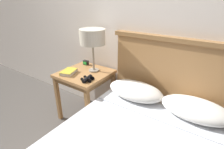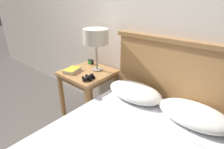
{
  "view_description": "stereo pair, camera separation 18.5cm",
  "coord_description": "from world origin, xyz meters",
  "px_view_note": "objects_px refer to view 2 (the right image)",
  "views": [
    {
      "loc": [
        0.9,
        -0.86,
        1.51
      ],
      "look_at": [
        -0.05,
        0.54,
        0.75
      ],
      "focal_mm": 28.0,
      "sensor_mm": 36.0,
      "label": 1
    },
    {
      "loc": [
        1.05,
        -0.74,
        1.51
      ],
      "look_at": [
        -0.05,
        0.54,
        0.75
      ],
      "focal_mm": 28.0,
      "sensor_mm": 36.0,
      "label": 2
    }
  ],
  "objects_px": {
    "book_on_nightstand": "(72,70)",
    "binoculars_pair": "(88,78)",
    "nightstand": "(88,77)",
    "alarm_clock": "(91,62)",
    "table_lamp": "(96,37)"
  },
  "relations": [
    {
      "from": "nightstand",
      "to": "binoculars_pair",
      "type": "relative_size",
      "value": 3.95
    },
    {
      "from": "table_lamp",
      "to": "binoculars_pair",
      "type": "xyz_separation_m",
      "value": [
        0.12,
        -0.26,
        -0.4
      ]
    },
    {
      "from": "book_on_nightstand",
      "to": "binoculars_pair",
      "type": "bearing_deg",
      "value": -3.62
    },
    {
      "from": "nightstand",
      "to": "alarm_clock",
      "type": "xyz_separation_m",
      "value": [
        -0.16,
        0.21,
        0.12
      ]
    },
    {
      "from": "table_lamp",
      "to": "alarm_clock",
      "type": "distance_m",
      "value": 0.46
    },
    {
      "from": "binoculars_pair",
      "to": "alarm_clock",
      "type": "relative_size",
      "value": 2.35
    },
    {
      "from": "table_lamp",
      "to": "binoculars_pair",
      "type": "bearing_deg",
      "value": -65.09
    },
    {
      "from": "book_on_nightstand",
      "to": "nightstand",
      "type": "bearing_deg",
      "value": 45.39
    },
    {
      "from": "table_lamp",
      "to": "nightstand",
      "type": "bearing_deg",
      "value": -121.19
    },
    {
      "from": "binoculars_pair",
      "to": "alarm_clock",
      "type": "bearing_deg",
      "value": 133.73
    },
    {
      "from": "binoculars_pair",
      "to": "alarm_clock",
      "type": "distance_m",
      "value": 0.5
    },
    {
      "from": "table_lamp",
      "to": "book_on_nightstand",
      "type": "distance_m",
      "value": 0.51
    },
    {
      "from": "alarm_clock",
      "to": "book_on_nightstand",
      "type": "bearing_deg",
      "value": -85.37
    },
    {
      "from": "table_lamp",
      "to": "binoculars_pair",
      "type": "height_order",
      "value": "table_lamp"
    },
    {
      "from": "alarm_clock",
      "to": "binoculars_pair",
      "type": "bearing_deg",
      "value": -46.27
    }
  ]
}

